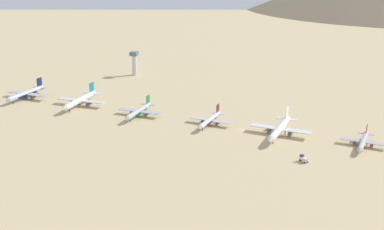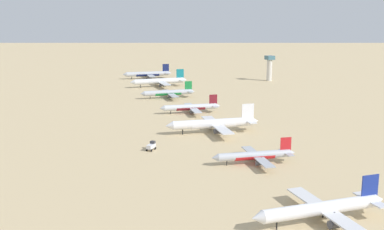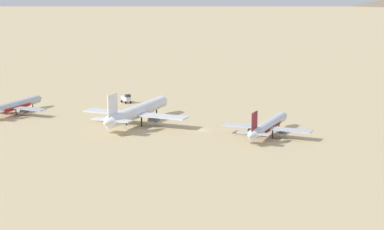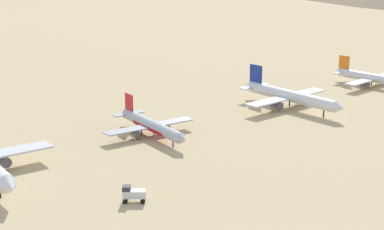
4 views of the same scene
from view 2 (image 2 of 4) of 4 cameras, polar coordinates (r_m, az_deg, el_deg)
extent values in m
plane|color=tan|center=(265.04, 1.06, -0.82)|extent=(2232.59, 2232.59, 0.00)
cylinder|color=#B2B7C1|center=(444.71, -5.50, 5.09)|extent=(40.59, 10.09, 4.26)
cone|color=#B2B7C1|center=(441.78, -8.33, 4.97)|extent=(4.16, 4.66, 4.18)
cone|color=#B2B7C1|center=(448.65, -2.75, 5.19)|extent=(3.67, 4.25, 3.84)
cube|color=#141E51|center=(447.25, -3.26, 5.81)|extent=(6.16, 1.29, 7.86)
cube|color=#A4A8B2|center=(447.92, -3.17, 5.23)|extent=(5.51, 13.85, 0.40)
cube|color=#A4A8B2|center=(445.07, -5.29, 5.00)|extent=(11.10, 38.57, 0.51)
cylinder|color=#4C4C54|center=(438.54, -5.25, 4.69)|extent=(5.04, 3.24, 2.58)
cylinder|color=#4C4C54|center=(451.72, -5.54, 4.91)|extent=(5.04, 3.24, 2.58)
cylinder|color=black|center=(442.88, -7.46, 4.68)|extent=(0.49, 0.49, 4.29)
cylinder|color=black|center=(442.63, -5.08, 4.73)|extent=(0.49, 0.49, 4.29)
cylinder|color=black|center=(448.34, -5.20, 4.82)|extent=(0.49, 0.49, 4.29)
cylinder|color=#141E51|center=(444.75, -5.50, 5.05)|extent=(22.61, 7.46, 4.27)
cylinder|color=silver|center=(392.87, -4.09, 4.20)|extent=(42.95, 7.40, 4.51)
cone|color=silver|center=(387.56, -7.42, 4.02)|extent=(4.09, 4.67, 4.42)
cone|color=silver|center=(399.39, -0.89, 4.37)|extent=(3.59, 4.28, 4.06)
cube|color=#14727F|center=(397.39, -1.48, 5.09)|extent=(6.54, 0.86, 8.31)
cube|color=silver|center=(398.24, -1.38, 4.41)|extent=(4.76, 14.47, 0.43)
cube|color=silver|center=(393.44, -3.84, 4.10)|extent=(8.66, 40.68, 0.53)
cylinder|color=#4C4C54|center=(386.63, -3.69, 3.71)|extent=(5.16, 3.06, 2.73)
cylinder|color=#4C4C54|center=(400.24, -4.24, 4.00)|extent=(5.16, 3.06, 2.73)
cylinder|color=black|center=(389.42, -6.40, 3.68)|extent=(0.52, 0.52, 4.54)
cylinder|color=black|center=(391.09, -3.54, 3.77)|extent=(0.52, 0.52, 4.54)
cylinder|color=black|center=(396.98, -3.79, 3.89)|extent=(0.52, 0.52, 4.54)
cylinder|color=#B2B7C1|center=(339.30, -2.97, 2.78)|extent=(35.56, 7.92, 3.73)
cone|color=#B2B7C1|center=(335.51, -6.18, 2.62)|extent=(3.56, 4.01, 3.66)
cone|color=#B2B7C1|center=(344.08, 0.12, 2.93)|extent=(3.13, 3.66, 3.36)
cube|color=#197A38|center=(342.43, -0.45, 3.63)|extent=(5.41, 0.99, 6.88)
cube|color=#A4A8B2|center=(343.22, -0.35, 2.97)|extent=(4.53, 12.08, 0.35)
cube|color=#A4A8B2|center=(339.75, -2.73, 2.69)|extent=(8.86, 33.75, 0.44)
cylinder|color=#4C4C54|center=(334.15, -2.62, 2.29)|extent=(4.37, 2.74, 2.26)
cylinder|color=#4C4C54|center=(345.45, -3.08, 2.62)|extent=(4.37, 2.74, 2.26)
cylinder|color=black|center=(336.93, -5.20, 2.29)|extent=(0.43, 0.43, 3.75)
cylinder|color=black|center=(337.80, -2.46, 2.36)|extent=(0.43, 0.43, 3.75)
cylinder|color=black|center=(342.69, -2.67, 2.50)|extent=(0.43, 0.43, 3.75)
cylinder|color=#197A38|center=(339.35, -2.97, 2.74)|extent=(19.76, 6.03, 3.74)
cylinder|color=silver|center=(286.79, -0.18, 0.99)|extent=(33.27, 9.35, 3.50)
cone|color=silver|center=(283.48, -3.75, 0.83)|extent=(3.51, 3.90, 3.43)
cone|color=silver|center=(291.12, 3.26, 1.14)|extent=(3.10, 3.56, 3.15)
cube|color=maroon|center=(289.47, 2.64, 1.91)|extent=(5.04, 1.22, 6.45)
cube|color=#B6BBC5|center=(290.32, 2.73, 1.18)|extent=(4.87, 11.41, 0.33)
cube|color=#B6BBC5|center=(287.21, 0.09, 0.88)|extent=(10.11, 31.65, 0.41)
cylinder|color=#4C4C54|center=(282.02, 0.19, 0.40)|extent=(4.19, 2.77, 2.12)
cylinder|color=#4C4C54|center=(292.59, -0.29, 0.84)|extent=(4.19, 2.77, 2.12)
cylinder|color=black|center=(284.79, -2.66, 0.46)|extent=(0.41, 0.41, 3.52)
cylinder|color=black|center=(285.42, 0.38, 0.50)|extent=(0.41, 0.41, 3.52)
cylinder|color=black|center=(289.99, 0.16, 0.69)|extent=(0.41, 0.41, 3.52)
cylinder|color=maroon|center=(286.84, -0.18, 0.94)|extent=(18.58, 6.70, 3.51)
cylinder|color=white|center=(239.26, 2.65, -1.04)|extent=(43.09, 11.42, 4.53)
cone|color=white|center=(233.92, -2.86, -1.35)|extent=(4.48, 5.00, 4.44)
cone|color=white|center=(246.62, 7.82, -0.73)|extent=(3.96, 4.56, 4.08)
cube|color=white|center=(243.97, 6.91, 0.43)|extent=(6.54, 1.47, 8.35)
cube|color=silver|center=(245.25, 7.04, -0.68)|extent=(6.08, 14.74, 0.43)
cube|color=silver|center=(239.94, 3.06, -1.20)|extent=(12.45, 40.97, 0.54)
cylinder|color=#4C4C54|center=(233.42, 3.33, -2.00)|extent=(5.39, 3.52, 2.74)
cylinder|color=#4C4C54|center=(246.73, 2.36, -1.20)|extent=(5.39, 3.52, 2.74)
cylinder|color=black|center=(235.95, -1.16, -1.90)|extent=(0.52, 0.52, 4.55)
cylinder|color=black|center=(237.86, 3.54, -1.80)|extent=(0.52, 0.52, 4.55)
cylinder|color=black|center=(243.62, 3.11, -1.46)|extent=(0.52, 0.52, 4.55)
cylinder|color=white|center=(239.34, 2.65, -1.11)|extent=(24.03, 8.30, 4.54)
cylinder|color=#B2B7C1|center=(191.94, 7.72, -4.95)|extent=(31.04, 9.01, 3.27)
cone|color=#B2B7C1|center=(187.03, 2.83, -5.31)|extent=(3.30, 3.66, 3.20)
cone|color=#B2B7C1|center=(198.09, 12.28, -4.57)|extent=(2.92, 3.34, 2.94)
cube|color=red|center=(195.79, 11.50, -3.57)|extent=(4.71, 1.18, 6.02)
cube|color=#A4A8B2|center=(196.97, 11.60, -4.54)|extent=(4.64, 10.66, 0.31)
cube|color=#A4A8B2|center=(192.54, 8.08, -5.08)|extent=(9.70, 29.54, 0.39)
cylinder|color=#4C4C54|center=(188.07, 8.41, -5.89)|extent=(3.92, 2.62, 1.98)
cylinder|color=#4C4C54|center=(197.29, 7.36, -4.99)|extent=(3.92, 2.62, 1.98)
cylinder|color=black|center=(188.97, 4.33, -5.77)|extent=(0.38, 0.38, 3.29)
cylinder|color=black|center=(191.26, 8.54, -5.65)|extent=(0.38, 0.38, 3.29)
cylinder|color=black|center=(195.24, 8.08, -5.26)|extent=(0.38, 0.38, 3.29)
cylinder|color=red|center=(192.01, 7.72, -5.02)|extent=(17.35, 6.40, 3.28)
cylinder|color=white|center=(143.41, 15.67, -11.04)|extent=(38.46, 7.13, 4.04)
cone|color=white|center=(133.56, 8.04, -12.48)|extent=(3.71, 4.22, 3.96)
cone|color=white|center=(155.31, 22.09, -9.66)|extent=(3.26, 3.86, 3.63)
cube|color=navy|center=(151.30, 21.12, -8.25)|extent=(5.86, 0.85, 7.44)
cube|color=silver|center=(153.20, 21.18, -9.73)|extent=(4.43, 12.99, 0.38)
cube|color=silver|center=(144.53, 16.19, -11.19)|extent=(8.23, 36.44, 0.48)
cylinder|color=#4C4C54|center=(139.96, 17.36, -12.72)|extent=(4.65, 2.80, 2.44)
cylinder|color=#4C4C54|center=(149.49, 14.48, -10.89)|extent=(4.65, 2.80, 2.44)
cylinder|color=black|center=(137.29, 10.43, -12.97)|extent=(0.47, 0.47, 4.06)
cylinder|color=black|center=(143.75, 17.14, -12.13)|extent=(0.47, 0.47, 4.06)
cylinder|color=black|center=(147.85, 15.88, -11.35)|extent=(0.47, 0.47, 4.06)
cube|color=silver|center=(209.88, -5.08, -3.85)|extent=(5.31, 5.30, 1.70)
cube|color=#333338|center=(210.95, -4.88, -3.36)|extent=(2.74, 2.74, 1.10)
cylinder|color=black|center=(212.46, -5.11, -4.04)|extent=(1.03, 1.02, 1.10)
cylinder|color=black|center=(211.45, -4.55, -4.11)|extent=(1.03, 1.02, 1.10)
cylinder|color=black|center=(209.11, -5.61, -4.32)|extent=(1.03, 1.02, 1.10)
cylinder|color=black|center=(208.08, -5.04, -4.39)|extent=(1.03, 1.02, 1.10)
cylinder|color=beige|center=(433.66, 9.53, 5.47)|extent=(4.80, 4.80, 19.60)
cube|color=#3F6B7A|center=(432.47, 9.58, 6.99)|extent=(7.20, 7.20, 3.60)
camera|label=1|loc=(287.38, -73.90, 15.38)|focal=45.92mm
camera|label=3|loc=(463.91, 28.46, 10.73)|focal=70.41mm
camera|label=4|loc=(280.05, -32.02, 10.05)|focal=59.27mm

